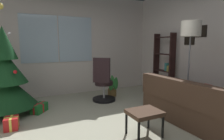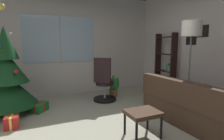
{
  "view_description": "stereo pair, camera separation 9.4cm",
  "coord_description": "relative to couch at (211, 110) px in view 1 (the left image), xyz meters",
  "views": [
    {
      "loc": [
        -1.15,
        -2.34,
        1.37
      ],
      "look_at": [
        0.38,
        0.86,
        0.87
      ],
      "focal_mm": 28.89,
      "sensor_mm": 36.0,
      "label": 1
    },
    {
      "loc": [
        -1.07,
        -2.38,
        1.37
      ],
      "look_at": [
        0.38,
        0.86,
        0.87
      ],
      "focal_mm": 28.89,
      "sensor_mm": 36.0,
      "label": 2
    }
  ],
  "objects": [
    {
      "name": "wall_right_with_frames",
      "position": [
        0.74,
        0.43,
        1.1
      ],
      "size": [
        0.12,
        5.21,
        2.74
      ],
      "color": "silver",
      "rests_on": "ground_plane"
    },
    {
      "name": "wall_back_with_windows",
      "position": [
        -1.64,
        3.09,
        1.1
      ],
      "size": [
        4.64,
        0.12,
        2.74
      ],
      "color": "silver",
      "rests_on": "ground_plane"
    },
    {
      "name": "potted_plant",
      "position": [
        -0.75,
        2.29,
        -0.03
      ],
      "size": [
        0.38,
        0.35,
        0.6
      ],
      "color": "olive",
      "rests_on": "ground_plane"
    },
    {
      "name": "gift_box_red",
      "position": [
        -3.05,
        1.3,
        -0.18
      ],
      "size": [
        0.22,
        0.23,
        0.21
      ],
      "color": "red",
      "rests_on": "ground_plane"
    },
    {
      "name": "gift_box_green",
      "position": [
        -2.59,
        1.91,
        -0.19
      ],
      "size": [
        0.36,
        0.38,
        0.19
      ],
      "color": "#1E722D",
      "rests_on": "ground_plane"
    },
    {
      "name": "office_chair",
      "position": [
        -1.13,
        2.01,
        0.13
      ],
      "size": [
        0.59,
        0.6,
        1.07
      ],
      "color": "black",
      "rests_on": "ground_plane"
    },
    {
      "name": "couch",
      "position": [
        0.0,
        0.0,
        0.0
      ],
      "size": [
        1.65,
        2.11,
        0.78
      ],
      "color": "#463023",
      "rests_on": "ground_plane"
    },
    {
      "name": "ground_plane",
      "position": [
        -1.63,
        0.43,
        -0.33
      ],
      "size": [
        4.64,
        5.21,
        0.1
      ],
      "primitive_type": "cube",
      "color": "#A9A991"
    },
    {
      "name": "floor_lamp",
      "position": [
        0.02,
        0.53,
        1.26
      ],
      "size": [
        0.36,
        0.36,
        1.8
      ],
      "color": "slate",
      "rests_on": "ground_plane"
    },
    {
      "name": "holiday_tree",
      "position": [
        -3.15,
        2.07,
        0.45
      ],
      "size": [
        1.1,
        1.1,
        2.13
      ],
      "color": "#4C331E",
      "rests_on": "ground_plane"
    },
    {
      "name": "bookshelf",
      "position": [
        0.48,
        1.73,
        0.45
      ],
      "size": [
        0.18,
        0.64,
        1.66
      ],
      "color": "black",
      "rests_on": "ground_plane"
    },
    {
      "name": "footstool",
      "position": [
        -1.23,
        0.19,
        0.06
      ],
      "size": [
        0.48,
        0.4,
        0.4
      ],
      "color": "#463023",
      "rests_on": "ground_plane"
    }
  ]
}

